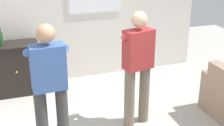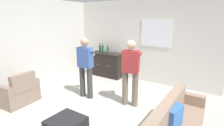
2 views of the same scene
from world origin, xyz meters
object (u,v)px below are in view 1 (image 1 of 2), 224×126
(bottle_wine_green, at_px, (1,38))
(person_standing_left, at_px, (49,84))
(sideboard_cabinet, at_px, (1,70))
(person_standing_right, at_px, (137,64))

(bottle_wine_green, xyz_separation_m, person_standing_left, (0.54, -1.82, -0.09))
(sideboard_cabinet, height_order, person_standing_left, person_standing_left)
(sideboard_cabinet, distance_m, person_standing_right, 2.48)
(sideboard_cabinet, bearing_deg, bottle_wine_green, -10.12)
(bottle_wine_green, distance_m, person_standing_right, 2.37)
(sideboard_cabinet, bearing_deg, person_standing_left, -71.54)
(sideboard_cabinet, xyz_separation_m, person_standing_right, (1.86, -1.57, 0.48))
(bottle_wine_green, height_order, person_standing_right, person_standing_right)
(person_standing_left, bearing_deg, bottle_wine_green, 106.48)
(sideboard_cabinet, relative_size, bottle_wine_green, 4.13)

